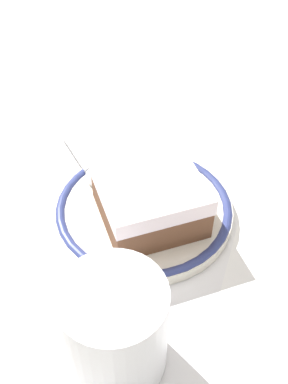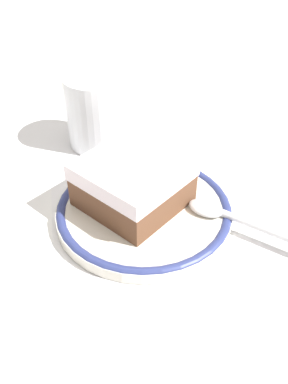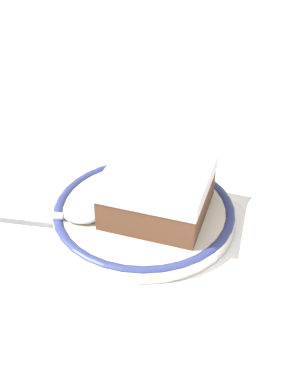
# 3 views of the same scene
# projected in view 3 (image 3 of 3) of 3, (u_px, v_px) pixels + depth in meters

# --- Properties ---
(ground_plane) EXTENTS (2.40, 2.40, 0.00)m
(ground_plane) POSITION_uv_depth(u_px,v_px,m) (179.00, 218.00, 0.48)
(ground_plane) COLOR #B7B2A8
(placemat) EXTENTS (0.49, 0.43, 0.00)m
(placemat) POSITION_uv_depth(u_px,v_px,m) (179.00, 218.00, 0.48)
(placemat) COLOR white
(placemat) RESTS_ON ground_plane
(plate) EXTENTS (0.18, 0.18, 0.01)m
(plate) POSITION_uv_depth(u_px,v_px,m) (144.00, 212.00, 0.47)
(plate) COLOR silver
(plate) RESTS_ON placemat
(cake_slice) EXTENTS (0.13, 0.13, 0.05)m
(cake_slice) POSITION_uv_depth(u_px,v_px,m) (159.00, 193.00, 0.45)
(cake_slice) COLOR brown
(cake_slice) RESTS_ON plate
(spoon) EXTENTS (0.13, 0.06, 0.01)m
(spoon) POSITION_uv_depth(u_px,v_px,m) (55.00, 215.00, 0.45)
(spoon) COLOR silver
(spoon) RESTS_ON plate
(cup) EXTENTS (0.08, 0.08, 0.09)m
(cup) POSITION_uv_depth(u_px,v_px,m) (288.00, 269.00, 0.36)
(cup) COLOR white
(cup) RESTS_ON placemat
(napkin) EXTENTS (0.14, 0.13, 0.00)m
(napkin) POSITION_uv_depth(u_px,v_px,m) (270.00, 181.00, 0.53)
(napkin) COLOR white
(napkin) RESTS_ON placemat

